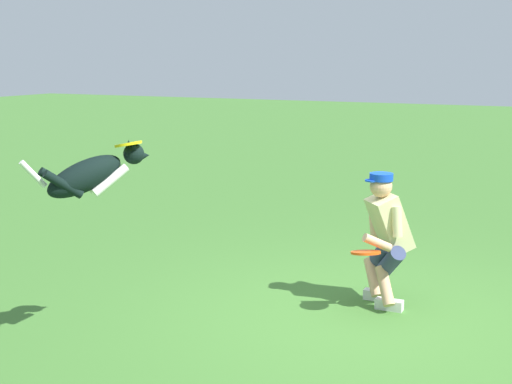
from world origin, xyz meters
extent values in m
plane|color=#3F722E|center=(0.00, 0.00, 0.00)|extent=(60.00, 60.00, 0.00)
cube|color=silver|center=(0.04, -0.64, 0.05)|extent=(0.26, 0.10, 0.10)
cylinder|color=tan|center=(0.08, -0.61, 0.24)|extent=(0.28, 0.31, 0.37)
cylinder|color=navy|center=(0.02, -0.63, 0.47)|extent=(0.37, 0.41, 0.37)
cube|color=silver|center=(-0.14, -0.42, 0.05)|extent=(0.26, 0.10, 0.10)
cylinder|color=tan|center=(-0.10, -0.39, 0.24)|extent=(0.28, 0.31, 0.37)
cylinder|color=navy|center=(-0.13, -0.45, 0.47)|extent=(0.37, 0.41, 0.37)
cube|color=beige|center=(-0.08, -0.56, 0.81)|extent=(0.53, 0.52, 0.58)
cylinder|color=beige|center=(0.07, -0.70, 0.87)|extent=(0.16, 0.16, 0.29)
cylinder|color=beige|center=(-0.19, -0.39, 0.87)|extent=(0.16, 0.16, 0.29)
cylinder|color=tan|center=(-0.05, -0.25, 0.69)|extent=(0.27, 0.25, 0.19)
cylinder|color=tan|center=(0.11, -0.69, 0.71)|extent=(0.15, 0.16, 0.27)
sphere|color=tan|center=(0.00, -0.49, 1.17)|extent=(0.21, 0.21, 0.21)
cylinder|color=#123FBE|center=(0.00, -0.49, 1.26)|extent=(0.22, 0.22, 0.07)
cylinder|color=#123FBE|center=(0.08, -0.43, 1.23)|extent=(0.12, 0.12, 0.02)
ellipsoid|color=black|center=(1.82, 1.54, 1.44)|extent=(0.58, 0.69, 0.44)
ellipsoid|color=white|center=(1.72, 1.40, 1.42)|extent=(0.12, 0.17, 0.14)
sphere|color=black|center=(1.59, 1.20, 1.59)|extent=(0.17, 0.17, 0.17)
cone|color=black|center=(1.54, 1.13, 1.57)|extent=(0.13, 0.13, 0.09)
cone|color=black|center=(1.55, 1.25, 1.67)|extent=(0.06, 0.06, 0.07)
cone|color=black|center=(1.64, 1.19, 1.67)|extent=(0.06, 0.06, 0.07)
cylinder|color=white|center=(1.66, 1.43, 1.41)|extent=(0.23, 0.29, 0.25)
cylinder|color=white|center=(1.77, 1.35, 1.41)|extent=(0.23, 0.29, 0.25)
cylinder|color=black|center=(1.87, 1.74, 1.41)|extent=(0.23, 0.29, 0.25)
cylinder|color=black|center=(1.99, 1.66, 1.41)|extent=(0.23, 0.29, 0.25)
cylinder|color=white|center=(2.04, 1.87, 1.49)|extent=(0.15, 0.19, 0.23)
cylinder|color=yellow|center=(1.59, 1.27, 1.68)|extent=(0.24, 0.24, 0.07)
cylinder|color=#F44B12|center=(0.03, -0.15, 0.61)|extent=(0.39, 0.39, 0.07)
camera|label=1|loc=(-1.77, 5.94, 2.37)|focal=50.05mm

